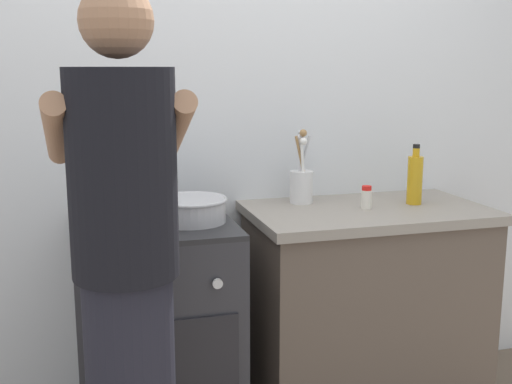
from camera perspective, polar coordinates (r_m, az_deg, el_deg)
name	(u,v)px	position (r m, az deg, el deg)	size (l,w,h in m)	color
back_wall	(265,120)	(2.84, 0.80, 6.54)	(3.20, 0.10, 2.50)	silver
countertop	(365,308)	(2.83, 9.78, -10.30)	(1.00, 0.60, 0.90)	brown
stove_range	(157,332)	(2.59, -8.93, -12.41)	(0.60, 0.62, 0.90)	#2D2D33
pot	(115,207)	(2.45, -12.63, -1.30)	(0.26, 0.19, 0.12)	#B2B2B7
mixing_bowl	(191,209)	(2.41, -5.87, -1.51)	(0.28, 0.28, 0.09)	#B7B7BC
utensil_crock	(301,180)	(2.74, 4.12, 1.12)	(0.10, 0.10, 0.32)	silver
spice_bottle	(366,198)	(2.67, 9.93, -0.50)	(0.04, 0.04, 0.10)	silver
oil_bottle	(415,179)	(2.79, 14.14, 1.15)	(0.07, 0.07, 0.26)	gold
person	(127,287)	(1.86, -11.54, -8.44)	(0.41, 0.50, 1.70)	black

